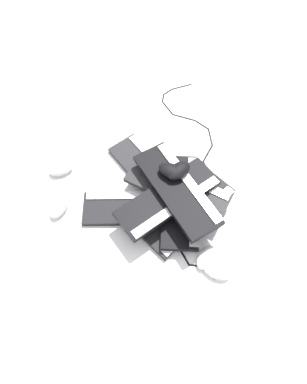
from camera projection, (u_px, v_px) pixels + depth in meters
name	position (u px, v px, depth m)	size (l,w,h in m)	color
ground_plane	(157.00, 204.00, 1.48)	(3.20, 3.20, 0.00)	white
keyboard_0	(150.00, 173.00, 1.54)	(0.45, 0.37, 0.03)	#232326
keyboard_1	(135.00, 208.00, 1.46)	(0.17, 0.45, 0.03)	black
keyboard_2	(189.00, 213.00, 1.45)	(0.40, 0.43, 0.03)	black
keyboard_3	(180.00, 200.00, 1.44)	(0.45, 0.19, 0.03)	black
keyboard_4	(178.00, 187.00, 1.44)	(0.36, 0.45, 0.03)	#232326
keyboard_5	(168.00, 198.00, 1.38)	(0.37, 0.45, 0.03)	black
keyboard_6	(177.00, 189.00, 1.37)	(0.46, 0.34, 0.03)	black
mouse_0	(171.00, 171.00, 1.36)	(0.11, 0.07, 0.04)	black
mouse_1	(178.00, 170.00, 1.37)	(0.11, 0.07, 0.04)	black
mouse_2	(147.00, 169.00, 1.51)	(0.11, 0.07, 0.04)	black
mouse_3	(216.00, 271.00, 1.32)	(0.11, 0.07, 0.04)	silver
mouse_4	(59.00, 208.00, 1.45)	(0.11, 0.07, 0.04)	#B7B7BC
mouse_5	(61.00, 169.00, 1.55)	(0.11, 0.07, 0.04)	#B7B7BC
mouse_6	(206.00, 258.00, 1.35)	(0.11, 0.07, 0.04)	silver
cable_0	(192.00, 127.00, 1.68)	(0.69, 0.23, 0.01)	black
cable_1	(179.00, 213.00, 1.46)	(0.49, 0.15, 0.01)	black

